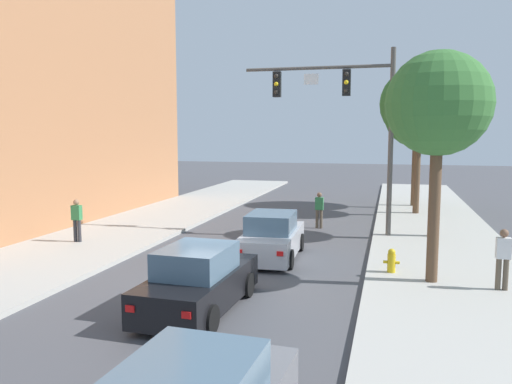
# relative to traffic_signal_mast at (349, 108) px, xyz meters

# --- Properties ---
(ground_plane) EXTENTS (120.00, 120.00, 0.00)m
(ground_plane) POSITION_rel_traffic_signal_mast_xyz_m (-2.90, -7.95, -5.32)
(ground_plane) COLOR #4C4C51
(sidewalk_left) EXTENTS (5.00, 60.00, 0.15)m
(sidewalk_left) POSITION_rel_traffic_signal_mast_xyz_m (-9.40, -7.95, -5.24)
(sidewalk_left) COLOR #B2AFA8
(sidewalk_left) RESTS_ON ground
(sidewalk_right) EXTENTS (5.00, 60.00, 0.15)m
(sidewalk_right) POSITION_rel_traffic_signal_mast_xyz_m (3.60, -7.95, -5.24)
(sidewalk_right) COLOR #B2AFA8
(sidewalk_right) RESTS_ON ground
(traffic_signal_mast) EXTENTS (6.10, 0.38, 7.50)m
(traffic_signal_mast) POSITION_rel_traffic_signal_mast_xyz_m (0.00, 0.00, 0.00)
(traffic_signal_mast) COLOR #514C47
(traffic_signal_mast) RESTS_ON sidewalk_right
(car_lead_silver) EXTENTS (1.98, 4.31, 1.60)m
(car_lead_silver) POSITION_rel_traffic_signal_mast_xyz_m (-2.16, -4.40, -4.60)
(car_lead_silver) COLOR #B7B7BC
(car_lead_silver) RESTS_ON ground
(car_following_black) EXTENTS (1.95, 4.30, 1.60)m
(car_following_black) POSITION_rel_traffic_signal_mast_xyz_m (-2.69, -9.91, -4.60)
(car_following_black) COLOR black
(car_following_black) RESTS_ON ground
(pedestrian_sidewalk_left_walker) EXTENTS (0.36, 0.22, 1.64)m
(pedestrian_sidewalk_left_walker) POSITION_rel_traffic_signal_mast_xyz_m (-9.83, -4.36, -4.26)
(pedestrian_sidewalk_left_walker) COLOR #333338
(pedestrian_sidewalk_left_walker) RESTS_ON sidewalk_left
(pedestrian_crossing_road) EXTENTS (0.36, 0.22, 1.64)m
(pedestrian_crossing_road) POSITION_rel_traffic_signal_mast_xyz_m (-1.35, 1.60, -4.41)
(pedestrian_crossing_road) COLOR brown
(pedestrian_crossing_road) RESTS_ON ground
(pedestrian_sidewalk_right_walker) EXTENTS (0.36, 0.22, 1.64)m
(pedestrian_sidewalk_right_walker) POSITION_rel_traffic_signal_mast_xyz_m (4.66, -6.74, -4.26)
(pedestrian_sidewalk_right_walker) COLOR brown
(pedestrian_sidewalk_right_walker) RESTS_ON sidewalk_right
(fire_hydrant) EXTENTS (0.48, 0.24, 0.72)m
(fire_hydrant) POSITION_rel_traffic_signal_mast_xyz_m (1.83, -5.72, -4.81)
(fire_hydrant) COLOR gold
(fire_hydrant) RESTS_ON sidewalk_right
(street_tree_nearest) EXTENTS (2.85, 2.85, 6.37)m
(street_tree_nearest) POSITION_rel_traffic_signal_mast_xyz_m (2.92, -6.39, -0.28)
(street_tree_nearest) COLOR brown
(street_tree_nearest) RESTS_ON sidewalk_right
(street_tree_second) EXTENTS (3.09, 3.09, 6.86)m
(street_tree_second) POSITION_rel_traffic_signal_mast_xyz_m (3.39, 0.29, 0.10)
(street_tree_second) COLOR brown
(street_tree_second) RESTS_ON sidewalk_right
(street_tree_third) EXTENTS (3.53, 3.53, 6.92)m
(street_tree_third) POSITION_rel_traffic_signal_mast_xyz_m (3.05, 6.39, -0.04)
(street_tree_third) COLOR brown
(street_tree_third) RESTS_ON sidewalk_right
(street_tree_farthest) EXTENTS (4.12, 4.12, 7.87)m
(street_tree_farthest) POSITION_rel_traffic_signal_mast_xyz_m (3.05, 9.29, 0.62)
(street_tree_farthest) COLOR brown
(street_tree_farthest) RESTS_ON sidewalk_right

